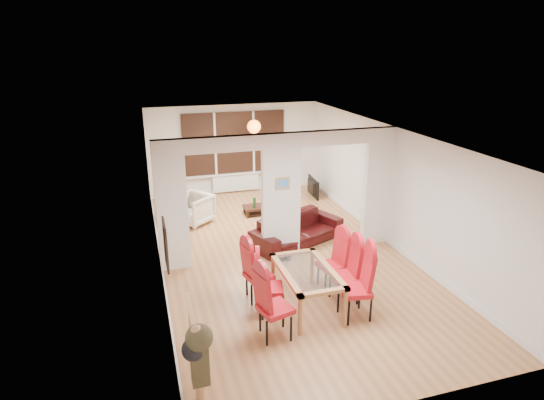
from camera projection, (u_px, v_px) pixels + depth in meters
name	position (u px, v px, depth m)	size (l,w,h in m)	color
floor	(281.00, 254.00, 9.71)	(5.00, 9.00, 0.01)	#AF7546
room_walls	(281.00, 196.00, 9.28)	(5.00, 9.00, 2.60)	silver
divider_wall	(281.00, 196.00, 9.28)	(5.00, 0.18, 2.60)	white
bay_window_blinds	(234.00, 143.00, 13.23)	(3.00, 0.08, 1.80)	black
radiator	(236.00, 183.00, 13.59)	(1.40, 0.08, 0.50)	white
pendant_light	(254.00, 127.00, 12.07)	(0.36, 0.36, 0.36)	orange
stair_newel	(193.00, 339.00, 6.02)	(0.40, 1.20, 1.10)	tan
wall_poster	(166.00, 245.00, 6.34)	(0.04, 0.52, 0.67)	gray
pillar_photo	(283.00, 183.00, 9.09)	(0.30, 0.03, 0.25)	#4C8CD8
dining_table	(307.00, 288.00, 7.64)	(0.85, 1.51, 0.71)	#A96F3E
dining_chair_la	(275.00, 303.00, 6.80)	(0.46, 0.46, 1.14)	#B3121D
dining_chair_lb	(270.00, 284.00, 7.42)	(0.43, 0.43, 1.07)	#B3121D
dining_chair_lc	(259.00, 271.00, 7.83)	(0.43, 0.43, 1.08)	#B3121D
dining_chair_ra	(356.00, 285.00, 7.28)	(0.47, 0.47, 1.18)	#B3121D
dining_chair_rb	(345.00, 272.00, 7.77)	(0.44, 0.44, 1.10)	#B3121D
dining_chair_rc	(331.00, 262.00, 8.19)	(0.42, 0.42, 1.05)	#B3121D
sofa	(297.00, 230.00, 10.14)	(2.16, 0.85, 0.63)	black
armchair	(193.00, 209.00, 11.23)	(0.82, 0.80, 0.75)	beige
person	(179.00, 193.00, 11.09)	(0.38, 0.58, 1.60)	black
television	(310.00, 187.00, 13.25)	(0.12, 0.94, 0.54)	black
coffee_table	(262.00, 209.00, 11.94)	(0.97, 0.49, 0.22)	#311A10
bottle	(254.00, 202.00, 11.70)	(0.07, 0.07, 0.29)	#143F19
bowl	(271.00, 204.00, 11.96)	(0.22, 0.22, 0.05)	#311A10
shoes	(284.00, 257.00, 9.44)	(0.23, 0.25, 0.09)	black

